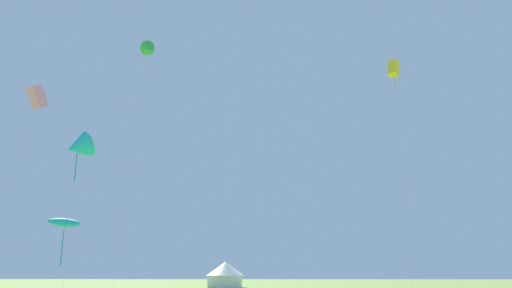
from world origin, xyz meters
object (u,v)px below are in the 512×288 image
(kite_pink_box, at_px, (37,97))
(kite_green_delta, at_px, (149,49))
(kite_yellow_box, at_px, (394,69))
(kite_cyan_delta, at_px, (78,147))
(kite_cyan_parafoil, at_px, (65,223))
(festival_tent_left, at_px, (225,273))

(kite_pink_box, distance_m, kite_green_delta, 25.77)
(kite_yellow_box, height_order, kite_green_delta, kite_yellow_box)
(kite_green_delta, bearing_deg, kite_pink_box, -94.76)
(kite_pink_box, bearing_deg, kite_green_delta, 85.24)
(kite_cyan_delta, bearing_deg, kite_cyan_parafoil, -67.70)
(kite_cyan_delta, xyz_separation_m, kite_yellow_box, (39.12, 14.02, 14.57))
(festival_tent_left, bearing_deg, kite_yellow_box, -2.70)
(kite_pink_box, distance_m, kite_yellow_box, 49.18)
(kite_pink_box, relative_size, kite_yellow_box, 0.51)
(kite_pink_box, relative_size, kite_green_delta, 0.52)
(kite_pink_box, height_order, kite_yellow_box, kite_yellow_box)
(kite_cyan_delta, height_order, kite_green_delta, kite_green_delta)
(kite_pink_box, distance_m, kite_cyan_parafoil, 12.81)
(kite_pink_box, height_order, kite_cyan_parafoil, kite_pink_box)
(festival_tent_left, bearing_deg, kite_pink_box, -107.69)
(kite_pink_box, bearing_deg, kite_cyan_delta, 104.80)
(kite_cyan_parafoil, xyz_separation_m, kite_cyan_delta, (-3.38, 8.24, 9.44))
(kite_yellow_box, relative_size, festival_tent_left, 6.15)
(kite_cyan_parafoil, bearing_deg, kite_cyan_delta, 112.30)
(kite_cyan_parafoil, distance_m, kite_green_delta, 26.28)
(kite_cyan_delta, distance_m, kite_yellow_box, 44.03)
(kite_yellow_box, bearing_deg, kite_cyan_parafoil, -148.08)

